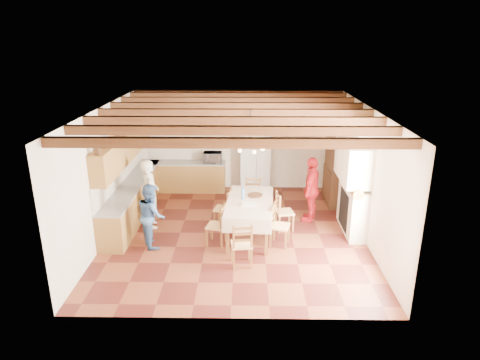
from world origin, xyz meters
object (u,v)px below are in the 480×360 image
(refrigerator, at_px, (256,162))
(hutch, at_px, (337,165))
(chair_right_near, at_px, (280,225))
(chair_right_far, at_px, (285,211))
(person_woman_red, at_px, (312,189))
(person_woman_blue, at_px, (151,215))
(dining_table, at_px, (250,204))
(chair_left_far, at_px, (223,208))
(chair_left_near, at_px, (216,225))
(chair_end_far, at_px, (253,197))
(microwave, at_px, (213,157))
(person_man, at_px, (150,194))
(chair_end_near, at_px, (242,244))

(refrigerator, distance_m, hutch, 2.45)
(refrigerator, bearing_deg, chair_right_near, -77.50)
(chair_right_near, distance_m, chair_right_far, 0.82)
(chair_right_far, xyz_separation_m, person_woman_red, (0.71, 0.57, 0.36))
(hutch, bearing_deg, person_woman_blue, -150.77)
(dining_table, height_order, chair_left_far, chair_left_far)
(chair_left_near, relative_size, chair_end_far, 1.00)
(refrigerator, bearing_deg, microwave, -169.91)
(chair_right_near, relative_size, person_man, 0.56)
(hutch, bearing_deg, microwave, 164.60)
(dining_table, height_order, chair_left_near, chair_left_near)
(person_woman_red, xyz_separation_m, microwave, (-2.65, 2.15, 0.21))
(chair_right_far, relative_size, person_woman_red, 0.57)
(hutch, height_order, chair_left_near, hutch)
(chair_end_far, xyz_separation_m, person_man, (-2.51, -0.78, 0.38))
(chair_right_near, bearing_deg, chair_left_far, 69.21)
(refrigerator, relative_size, chair_end_far, 1.84)
(person_man, relative_size, person_woman_blue, 1.18)
(chair_right_far, bearing_deg, hutch, -51.51)
(dining_table, distance_m, chair_end_far, 1.33)
(person_woman_blue, bearing_deg, person_man, -12.04)
(chair_left_far, distance_m, person_woman_red, 2.28)
(chair_end_far, distance_m, person_man, 2.65)
(chair_left_near, relative_size, chair_end_near, 1.00)
(hutch, distance_m, chair_end_far, 2.56)
(dining_table, bearing_deg, chair_left_near, -149.26)
(chair_right_near, xyz_separation_m, person_woman_red, (0.88, 1.37, 0.36))
(chair_left_far, relative_size, chair_end_far, 1.00)
(chair_left_near, bearing_deg, refrigerator, 178.10)
(chair_end_near, distance_m, person_woman_blue, 2.21)
(chair_left_far, bearing_deg, refrigerator, 174.19)
(microwave, bearing_deg, chair_end_far, -55.45)
(chair_end_near, distance_m, person_woman_red, 2.87)
(refrigerator, relative_size, person_woman_red, 1.05)
(chair_left_far, relative_size, person_woman_blue, 0.66)
(person_woman_red, bearing_deg, chair_left_far, -57.43)
(chair_left_far, height_order, chair_right_near, same)
(chair_left_near, relative_size, chair_right_far, 1.00)
(chair_right_far, distance_m, chair_end_far, 1.20)
(dining_table, bearing_deg, chair_end_far, 85.84)
(microwave, bearing_deg, chair_right_near, -62.23)
(dining_table, xyz_separation_m, chair_left_near, (-0.75, -0.45, -0.32))
(chair_end_near, height_order, chair_end_far, same)
(refrigerator, xyz_separation_m, dining_table, (-0.22, -3.18, -0.08))
(person_woman_blue, relative_size, person_woman_red, 0.87)
(refrigerator, relative_size, person_man, 1.03)
(hutch, bearing_deg, chair_right_near, -124.39)
(person_woman_red, bearing_deg, chair_end_far, -81.27)
(person_woman_blue, bearing_deg, chair_end_far, -77.03)
(dining_table, height_order, chair_end_far, chair_end_far)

